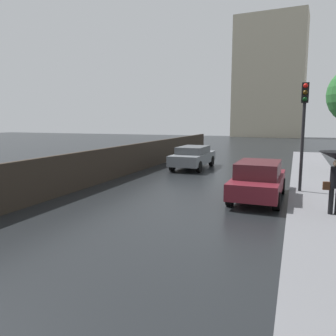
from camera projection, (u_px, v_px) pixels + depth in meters
The scene contains 4 objects.
car_maroon_near_kerb at pixel (258, 180), 12.29m from camera, with size 1.81×4.26×1.41m.
car_grey_far_ahead at pixel (193, 156), 20.18m from camera, with size 1.82×4.42×1.34m.
traffic_light at pixel (304, 117), 12.72m from camera, with size 0.26×0.39×4.17m.
distant_tower at pixel (269, 78), 57.04m from camera, with size 11.98×7.03×20.23m.
Camera 1 is at (4.14, -1.40, 2.92)m, focal length 35.64 mm.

